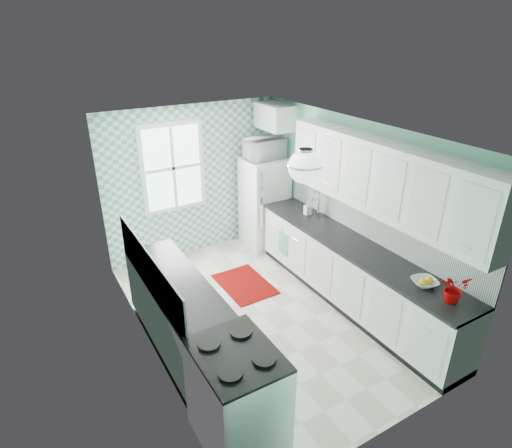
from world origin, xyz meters
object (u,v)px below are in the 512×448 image
ceiling_light (305,166)px  stove (237,396)px  potted_plant (454,289)px  microwave (265,148)px  fridge (264,203)px  fruit_bowl (424,282)px  sink (309,218)px

ceiling_light → stove: 2.27m
ceiling_light → potted_plant: 2.03m
ceiling_light → microwave: 2.86m
ceiling_light → fridge: ceiling_light is taller
ceiling_light → fruit_bowl: size_ratio=1.26×
fridge → potted_plant: size_ratio=5.09×
fridge → fruit_bowl: 3.32m
potted_plant → ceiling_light: bearing=137.7°
stove → fruit_bowl: stove is taller
sink → fruit_bowl: (-0.00, -2.16, 0.04)m
ceiling_light → stove: size_ratio=0.34×
stove → ceiling_light: bearing=33.2°
stove → sink: sink is taller
stove → potted_plant: bearing=-6.8°
fridge → stove: size_ratio=1.52×
sink → fridge: bearing=96.2°
fridge → fruit_bowl: size_ratio=5.71×
ceiling_light → sink: 2.33m
stove → sink: (2.40, 2.16, 0.39)m
ceiling_light → microwave: bearing=66.7°
sink → microwave: bearing=96.2°
fridge → stove: 4.05m
potted_plant → microwave: size_ratio=0.50×
stove → fruit_bowl: (2.40, 0.00, 0.43)m
stove → microwave: (2.31, 3.32, 1.21)m
fridge → fruit_bowl: (0.09, -3.31, 0.18)m
ceiling_light → fridge: bearing=66.7°
sink → fruit_bowl: bearing=-88.5°
sink → fruit_bowl: size_ratio=1.92×
stove → microwave: size_ratio=1.68×
stove → microwave: bearing=56.7°
sink → microwave: size_ratio=0.86×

